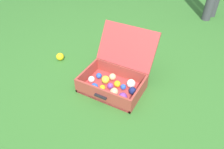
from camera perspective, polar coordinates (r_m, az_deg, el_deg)
The scene contains 3 objects.
ground_plane at distance 1.88m, azimuth -1.32°, elevation -4.86°, with size 16.00×16.00×0.00m, color #336B28.
open_suitcase at distance 1.88m, azimuth 1.04°, elevation -0.51°, with size 0.53×0.59×0.46m.
stray_ball_on_grass at distance 2.31m, azimuth -13.76°, elevation 4.67°, with size 0.08×0.08×0.08m, color yellow.
Camera 1 is at (0.69, -1.17, 1.30)m, focal length 34.09 mm.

